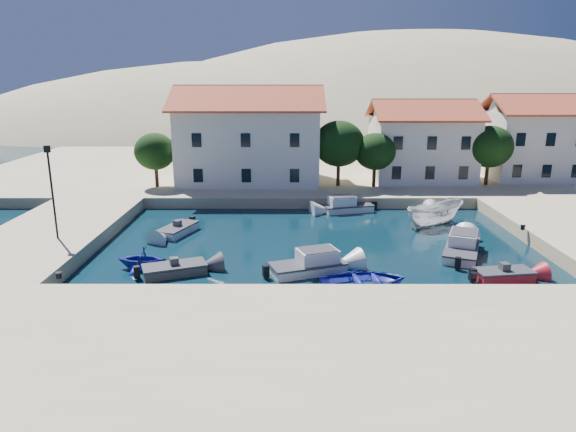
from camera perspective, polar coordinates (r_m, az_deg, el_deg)
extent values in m
plane|color=black|center=(27.48, 4.18, -9.48)|extent=(400.00, 400.00, 0.00)
cube|color=tan|center=(21.93, 5.32, -14.79)|extent=(52.00, 12.00, 1.00)
cube|color=tan|center=(40.37, -24.94, -2.05)|extent=(8.00, 20.00, 1.00)
cube|color=tan|center=(63.99, 3.62, 5.21)|extent=(80.00, 36.00, 1.00)
ellipsoid|color=tan|center=(138.77, -3.26, 1.93)|extent=(198.00, 126.00, 72.00)
ellipsoid|color=tan|center=(163.38, 13.14, 1.76)|extent=(220.00, 176.00, 99.00)
cube|color=silver|center=(53.51, -4.32, 7.87)|extent=(14.00, 9.00, 7.50)
pyramid|color=#A73725|center=(53.12, -4.42, 13.06)|extent=(14.70, 9.45, 2.20)
cube|color=silver|center=(56.17, 14.56, 7.26)|extent=(10.00, 8.00, 6.50)
pyramid|color=#A73725|center=(55.79, 14.85, 11.48)|extent=(10.50, 8.40, 1.80)
cube|color=silver|center=(61.14, 25.39, 7.13)|extent=(9.00, 8.00, 7.00)
pyramid|color=#A73725|center=(60.81, 25.86, 11.23)|extent=(9.45, 8.40, 1.80)
cylinder|color=#382314|center=(52.42, -14.40, 4.52)|extent=(0.36, 0.36, 2.50)
ellipsoid|color=black|center=(52.07, -14.56, 6.96)|extent=(4.00, 4.00, 3.60)
cylinder|color=#382314|center=(51.45, 5.60, 5.02)|extent=(0.36, 0.36, 3.00)
ellipsoid|color=black|center=(51.05, 5.68, 8.00)|extent=(5.00, 5.00, 4.50)
cylinder|color=#382314|center=(51.46, 9.54, 4.60)|extent=(0.36, 0.36, 2.50)
ellipsoid|color=black|center=(51.11, 9.65, 7.08)|extent=(4.00, 4.00, 3.60)
cylinder|color=#382314|center=(55.44, 21.23, 4.66)|extent=(0.36, 0.36, 2.75)
ellipsoid|color=black|center=(55.09, 21.47, 7.19)|extent=(4.60, 4.60, 4.14)
cylinder|color=black|center=(37.17, -24.70, 2.19)|extent=(0.14, 0.14, 6.00)
cube|color=black|center=(36.69, -25.21, 6.75)|extent=(0.35, 0.25, 0.45)
cylinder|color=black|center=(30.33, -24.12, -6.06)|extent=(0.36, 0.36, 0.30)
cylinder|color=black|center=(29.43, 19.94, -6.26)|extent=(0.36, 0.36, 0.30)
cylinder|color=black|center=(40.03, 24.64, -1.18)|extent=(0.36, 0.36, 0.30)
cube|color=#39383E|center=(31.68, -12.48, -5.91)|extent=(3.98, 2.82, 0.90)
cube|color=#39383E|center=(31.57, -12.52, -5.35)|extent=(4.07, 2.88, 0.10)
cube|color=#39383E|center=(31.50, -12.54, -4.97)|extent=(0.65, 0.65, 0.50)
cube|color=silver|center=(31.21, 2.21, -5.88)|extent=(4.79, 3.27, 0.90)
cube|color=#39383E|center=(31.09, 2.21, -5.31)|extent=(4.91, 3.34, 0.10)
cube|color=silver|center=(30.96, 2.22, -4.67)|extent=(2.74, 2.30, 0.90)
imported|color=navy|center=(29.53, 8.42, -7.81)|extent=(5.50, 4.32, 1.03)
cube|color=maroon|center=(32.62, 22.83, -6.16)|extent=(3.40, 1.90, 0.90)
cube|color=#39383E|center=(32.50, 22.88, -5.62)|extent=(3.48, 1.94, 0.10)
cube|color=#39383E|center=(32.43, 22.92, -5.25)|extent=(0.57, 0.57, 0.50)
cube|color=silver|center=(36.12, 18.72, -3.74)|extent=(3.74, 5.34, 0.90)
cube|color=#39383E|center=(36.02, 18.77, -3.25)|extent=(3.82, 5.47, 0.10)
cube|color=silver|center=(35.91, 18.82, -2.68)|extent=(2.58, 3.07, 0.90)
imported|color=silver|center=(42.72, 15.91, -1.01)|extent=(5.88, 4.54, 2.15)
cube|color=silver|center=(45.50, 16.22, 0.26)|extent=(1.46, 3.05, 0.90)
cube|color=#39383E|center=(45.42, 16.25, 0.66)|extent=(1.49, 3.12, 0.10)
cube|color=#39383E|center=(45.37, 16.27, 0.93)|extent=(0.51, 0.51, 0.50)
imported|color=navy|center=(33.16, -15.83, -5.64)|extent=(3.22, 2.84, 1.60)
cube|color=silver|center=(39.74, -12.15, -1.58)|extent=(2.78, 3.99, 0.90)
cube|color=#39383E|center=(39.65, -12.17, -1.13)|extent=(2.84, 4.09, 0.10)
cube|color=#39383E|center=(39.59, -12.19, -0.82)|extent=(0.64, 0.64, 0.50)
cube|color=silver|center=(45.63, 6.67, 0.80)|extent=(4.54, 2.82, 0.90)
cube|color=#39383E|center=(45.55, 6.68, 1.21)|extent=(4.65, 2.88, 0.10)
cube|color=silver|center=(45.46, 6.70, 1.66)|extent=(2.55, 2.05, 0.90)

